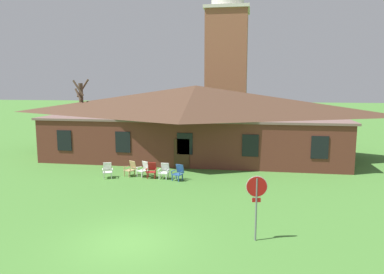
{
  "coord_description": "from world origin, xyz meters",
  "views": [
    {
      "loc": [
        4.49,
        -12.41,
        5.97
      ],
      "look_at": [
        1.21,
        7.66,
        2.91
      ],
      "focal_mm": 34.16,
      "sensor_mm": 36.0,
      "label": 1
    }
  ],
  "objects_px": {
    "lawn_chair_middle": "(152,170)",
    "lawn_chair_far_side": "(178,172)",
    "lawn_chair_left_end": "(144,169)",
    "lawn_chair_near_door": "(131,168)",
    "stop_sign": "(256,195)",
    "lawn_chair_by_porch": "(107,170)",
    "lawn_chair_right_end": "(164,171)"
  },
  "relations": [
    {
      "from": "lawn_chair_middle",
      "to": "lawn_chair_near_door",
      "type": "bearing_deg",
      "value": 171.69
    },
    {
      "from": "lawn_chair_left_end",
      "to": "lawn_chair_far_side",
      "type": "distance_m",
      "value": 2.44
    },
    {
      "from": "lawn_chair_right_end",
      "to": "lawn_chair_far_side",
      "type": "bearing_deg",
      "value": -14.69
    },
    {
      "from": "lawn_chair_left_end",
      "to": "lawn_chair_middle",
      "type": "relative_size",
      "value": 1.0
    },
    {
      "from": "stop_sign",
      "to": "lawn_chair_left_end",
      "type": "relative_size",
      "value": 2.63
    },
    {
      "from": "lawn_chair_by_porch",
      "to": "lawn_chair_near_door",
      "type": "xyz_separation_m",
      "value": [
        1.29,
        0.7,
        0.0
      ]
    },
    {
      "from": "lawn_chair_right_end",
      "to": "lawn_chair_left_end",
      "type": "bearing_deg",
      "value": 168.84
    },
    {
      "from": "lawn_chair_middle",
      "to": "lawn_chair_far_side",
      "type": "relative_size",
      "value": 1.0
    },
    {
      "from": "lawn_chair_by_porch",
      "to": "lawn_chair_middle",
      "type": "distance_m",
      "value": 2.78
    },
    {
      "from": "lawn_chair_by_porch",
      "to": "lawn_chair_left_end",
      "type": "relative_size",
      "value": 1.0
    },
    {
      "from": "lawn_chair_left_end",
      "to": "lawn_chair_middle",
      "type": "bearing_deg",
      "value": -20.04
    },
    {
      "from": "stop_sign",
      "to": "lawn_chair_by_porch",
      "type": "relative_size",
      "value": 2.63
    },
    {
      "from": "lawn_chair_near_door",
      "to": "lawn_chair_far_side",
      "type": "xyz_separation_m",
      "value": [
        3.22,
        -0.52,
        0.0
      ]
    },
    {
      "from": "lawn_chair_by_porch",
      "to": "lawn_chair_near_door",
      "type": "distance_m",
      "value": 1.47
    },
    {
      "from": "stop_sign",
      "to": "lawn_chair_middle",
      "type": "xyz_separation_m",
      "value": [
        -6.39,
        8.34,
        -1.28
      ]
    },
    {
      "from": "stop_sign",
      "to": "lawn_chair_left_end",
      "type": "distance_m",
      "value": 11.12
    },
    {
      "from": "lawn_chair_near_door",
      "to": "stop_sign",
      "type": "bearing_deg",
      "value": -47.52
    },
    {
      "from": "lawn_chair_far_side",
      "to": "lawn_chair_left_end",
      "type": "bearing_deg",
      "value": 167.42
    },
    {
      "from": "lawn_chair_near_door",
      "to": "lawn_chair_middle",
      "type": "bearing_deg",
      "value": -8.31
    },
    {
      "from": "lawn_chair_right_end",
      "to": "lawn_chair_far_side",
      "type": "distance_m",
      "value": 0.98
    },
    {
      "from": "lawn_chair_left_end",
      "to": "lawn_chair_far_side",
      "type": "bearing_deg",
      "value": -12.58
    },
    {
      "from": "lawn_chair_left_end",
      "to": "lawn_chair_right_end",
      "type": "bearing_deg",
      "value": -11.16
    },
    {
      "from": "lawn_chair_far_side",
      "to": "stop_sign",
      "type": "bearing_deg",
      "value": -60.15
    },
    {
      "from": "lawn_chair_left_end",
      "to": "lawn_chair_near_door",
      "type": "bearing_deg",
      "value": -179.54
    },
    {
      "from": "stop_sign",
      "to": "lawn_chair_middle",
      "type": "distance_m",
      "value": 10.58
    },
    {
      "from": "lawn_chair_by_porch",
      "to": "lawn_chair_middle",
      "type": "bearing_deg",
      "value": 10.19
    },
    {
      "from": "lawn_chair_left_end",
      "to": "lawn_chair_right_end",
      "type": "xyz_separation_m",
      "value": [
        1.43,
        -0.28,
        0.0
      ]
    },
    {
      "from": "lawn_chair_middle",
      "to": "lawn_chair_far_side",
      "type": "bearing_deg",
      "value": -9.97
    },
    {
      "from": "lawn_chair_right_end",
      "to": "stop_sign",
      "type": "bearing_deg",
      "value": -56.14
    },
    {
      "from": "lawn_chair_middle",
      "to": "lawn_chair_right_end",
      "type": "height_order",
      "value": "same"
    },
    {
      "from": "stop_sign",
      "to": "lawn_chair_near_door",
      "type": "distance_m",
      "value": 11.66
    },
    {
      "from": "lawn_chair_right_end",
      "to": "lawn_chair_far_side",
      "type": "xyz_separation_m",
      "value": [
        0.95,
        -0.25,
        0.0
      ]
    }
  ]
}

